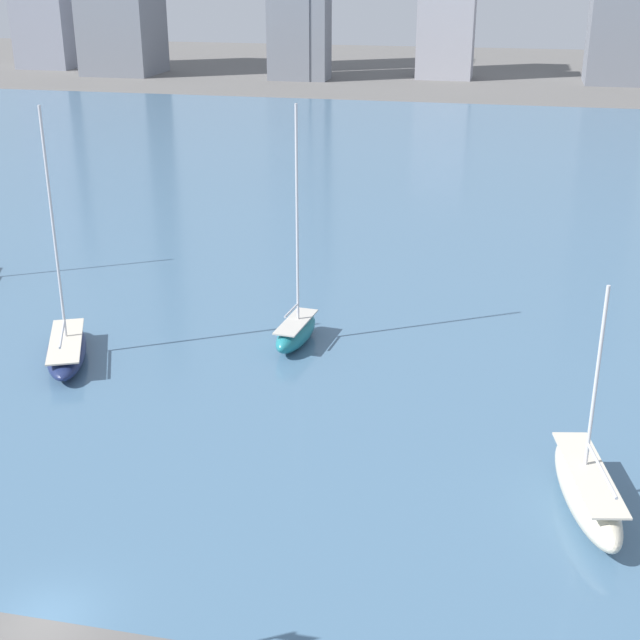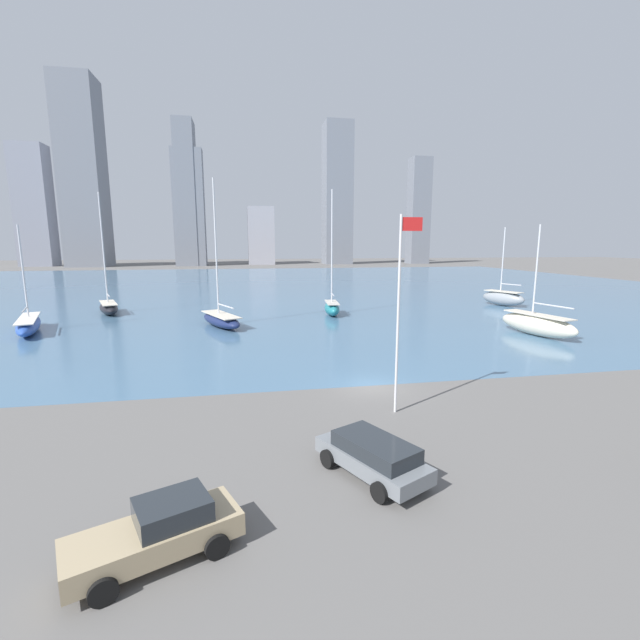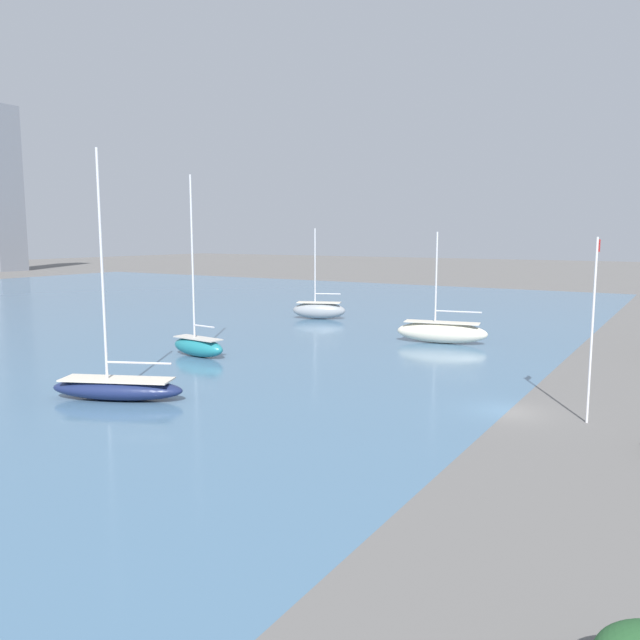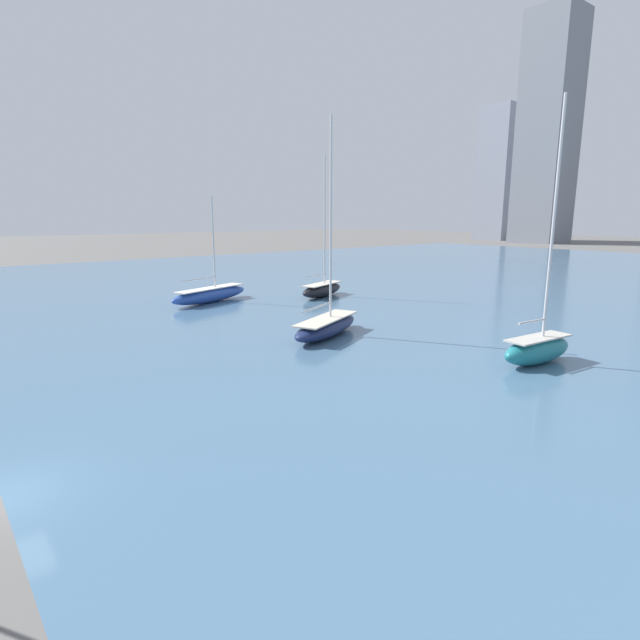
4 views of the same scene
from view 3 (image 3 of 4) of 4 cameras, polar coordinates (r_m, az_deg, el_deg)
ground_plane at (r=40.74m, az=16.81°, el=-7.99°), size 500.00×500.00×0.00m
flag_pole at (r=38.81m, az=23.66°, el=-0.26°), size 1.24×0.14×10.74m
sailboat_gray at (r=81.27m, az=-0.09°, el=0.94°), size 4.68×7.24×11.70m
sailboat_cream at (r=64.07m, az=11.06°, el=-1.07°), size 3.88×9.32×11.16m
sailboat_teal at (r=57.10m, az=-11.08°, el=-2.22°), size 2.48×6.18×16.07m
sailboat_navy at (r=43.62m, az=-18.05°, el=-5.83°), size 5.89×9.22×16.31m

